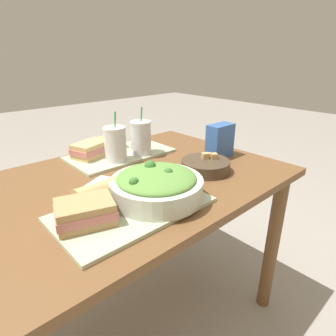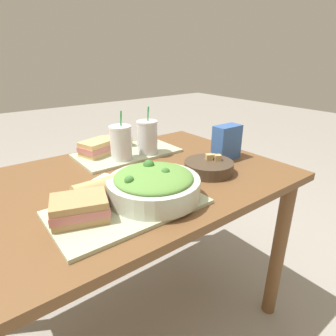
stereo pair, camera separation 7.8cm
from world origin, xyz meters
name	(u,v)px [view 2 (the right image)]	position (x,y,z in m)	size (l,w,h in m)	color
ground_plane	(135,320)	(0.00, 0.00, 0.00)	(12.00, 12.00, 0.00)	gray
dining_table	(128,204)	(0.00, 0.00, 0.63)	(1.23, 0.81, 0.74)	brown
tray_near	(129,207)	(-0.11, -0.20, 0.75)	(0.46, 0.26, 0.01)	#B2BC99
tray_far	(127,153)	(0.14, 0.24, 0.75)	(0.46, 0.26, 0.01)	#B2BC99
salad_bowl	(154,184)	(-0.02, -0.20, 0.80)	(0.29, 0.29, 0.11)	beige
soup_bowl	(209,167)	(0.28, -0.15, 0.76)	(0.19, 0.19, 0.07)	#473828
sandwich_near	(80,208)	(-0.25, -0.18, 0.78)	(0.18, 0.16, 0.06)	tan
baguette_near	(100,189)	(-0.15, -0.11, 0.78)	(0.17, 0.07, 0.07)	tan
sandwich_far	(98,147)	(0.02, 0.29, 0.78)	(0.18, 0.15, 0.06)	tan
baguette_far	(116,141)	(0.13, 0.33, 0.78)	(0.16, 0.09, 0.07)	tan
drink_cup_dark	(121,144)	(0.07, 0.17, 0.82)	(0.09, 0.09, 0.21)	silver
drink_cup_red	(147,138)	(0.21, 0.17, 0.82)	(0.09, 0.09, 0.21)	silver
chip_bag	(227,142)	(0.46, -0.08, 0.81)	(0.12, 0.07, 0.15)	#335BA3
napkin_folded	(103,182)	(-0.09, 0.02, 0.74)	(0.17, 0.15, 0.00)	white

